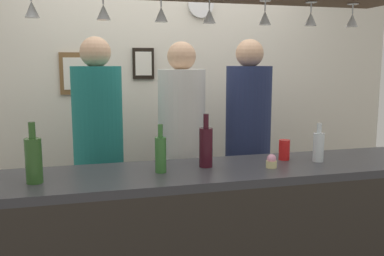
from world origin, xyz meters
TOP-DOWN VIEW (x-y plane):
  - back_wall at (0.00, 1.10)m, footprint 4.40×0.06m
  - bar_counter at (0.00, -0.50)m, footprint 2.70×0.55m
  - hanging_wineglass_far_left at (-0.90, -0.37)m, footprint 0.07×0.07m
  - hanging_wineglass_left at (-0.57, -0.35)m, footprint 0.07×0.07m
  - hanging_wineglass_center_left at (-0.28, -0.32)m, footprint 0.07×0.07m
  - hanging_wineglass_center at (-0.01, -0.31)m, footprint 0.07×0.07m
  - hanging_wineglass_center_right at (0.31, -0.30)m, footprint 0.07×0.07m
  - hanging_wineglass_right at (0.59, -0.31)m, footprint 0.07×0.07m
  - hanging_wineglass_far_right at (0.86, -0.31)m, footprint 0.07×0.07m
  - person_left_teal_shirt at (-0.59, 0.41)m, footprint 0.34×0.34m
  - person_middle_white_patterned_shirt at (0.01, 0.41)m, footprint 0.34×0.34m
  - person_right_navy_shirt at (0.52, 0.41)m, footprint 0.34×0.34m
  - bottle_wine_dark_red at (-0.03, -0.30)m, footprint 0.08×0.08m
  - bottle_beer_green_import at (-0.29, -0.36)m, footprint 0.06×0.06m
  - bottle_soda_clear at (0.65, -0.35)m, footprint 0.06×0.06m
  - bottle_champagne_green at (-0.93, -0.40)m, footprint 0.08×0.08m
  - drink_can at (0.48, -0.26)m, footprint 0.07×0.07m
  - cupcake at (0.32, -0.42)m, footprint 0.06×0.06m
  - picture_frame_crest at (-0.17, 1.06)m, footprint 0.18×0.02m
  - picture_frame_caricature at (-0.72, 1.06)m, footprint 0.26×0.02m
  - wall_clock at (0.33, 1.05)m, footprint 0.22×0.03m

SIDE VIEW (x-z plane):
  - bar_counter at x=0.00m, z-range 0.18..1.19m
  - cupcake at x=0.32m, z-range 1.01..1.08m
  - person_middle_white_patterned_shirt at x=0.01m, z-range 0.18..1.92m
  - person_right_navy_shirt at x=0.52m, z-range 0.19..1.95m
  - person_left_teal_shirt at x=-0.59m, z-range 0.19..1.95m
  - drink_can at x=0.48m, z-range 1.01..1.13m
  - bottle_soda_clear at x=0.65m, z-range 0.99..1.22m
  - bottle_beer_green_import at x=-0.29m, z-range 0.98..1.24m
  - bottle_wine_dark_red at x=-0.03m, z-range 0.98..1.28m
  - bottle_champagne_green at x=-0.93m, z-range 0.98..1.28m
  - back_wall at x=0.00m, z-range 0.00..2.60m
  - picture_frame_caricature at x=-0.72m, z-range 1.33..1.67m
  - picture_frame_crest at x=-0.17m, z-range 1.45..1.71m
  - hanging_wineglass_far_left at x=-0.90m, z-range 1.77..1.91m
  - hanging_wineglass_left at x=-0.57m, z-range 1.77..1.91m
  - hanging_wineglass_center_left at x=-0.28m, z-range 1.77..1.91m
  - hanging_wineglass_center at x=-0.01m, z-range 1.77..1.91m
  - hanging_wineglass_center_right at x=0.31m, z-range 1.77..1.91m
  - hanging_wineglass_right at x=0.59m, z-range 1.77..1.91m
  - hanging_wineglass_far_right at x=0.86m, z-range 1.77..1.91m
  - wall_clock at x=0.33m, z-range 1.97..2.19m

